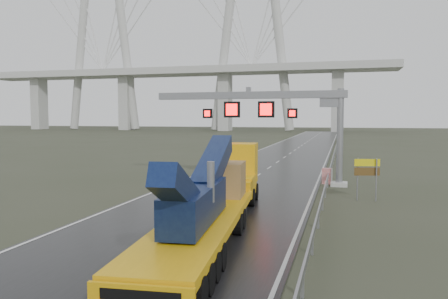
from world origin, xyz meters
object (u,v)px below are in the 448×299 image
(sign_gantry, at_px, (275,111))
(striped_barrier, at_px, (327,176))
(exit_sign_pair, at_px, (367,171))
(heavy_haul_truck, at_px, (219,190))

(sign_gantry, distance_m, striped_barrier, 6.39)
(sign_gantry, relative_size, exit_sign_pair, 5.68)
(sign_gantry, xyz_separation_m, heavy_haul_truck, (-0.68, -13.31, -3.97))
(sign_gantry, distance_m, heavy_haul_truck, 13.91)
(sign_gantry, bearing_deg, exit_sign_pair, -39.97)
(heavy_haul_truck, xyz_separation_m, striped_barrier, (4.57, 14.11, -1.03))
(heavy_haul_truck, bearing_deg, sign_gantry, 81.51)
(exit_sign_pair, xyz_separation_m, striped_barrier, (-2.57, 6.22, -1.23))
(exit_sign_pair, height_order, striped_barrier, exit_sign_pair)
(heavy_haul_truck, relative_size, striped_barrier, 14.88)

